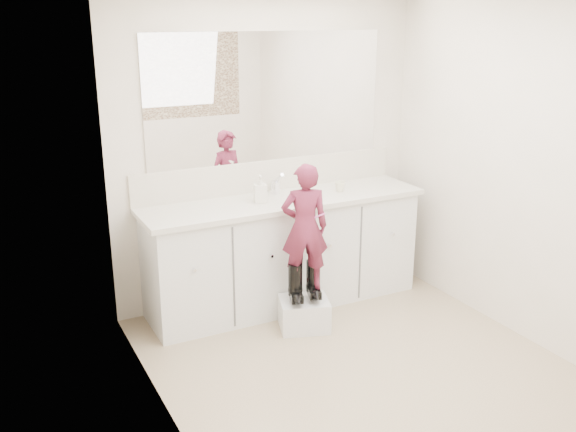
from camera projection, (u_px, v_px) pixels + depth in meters
floor at (367, 372)px, 4.24m from camera, size 3.00×3.00×0.00m
wall_back at (268, 152)px, 5.15m from camera, size 2.60×0.00×2.60m
wall_left at (166, 230)px, 3.31m from camera, size 0.00×3.00×3.00m
wall_right at (530, 175)px, 4.44m from camera, size 0.00×3.00×3.00m
vanity_cabinet at (284, 253)px, 5.15m from camera, size 2.20×0.55×0.85m
countertop at (285, 201)px, 5.00m from camera, size 2.28×0.58×0.04m
backsplash at (269, 175)px, 5.19m from camera, size 2.28×0.03×0.25m
mirror at (268, 97)px, 5.01m from camera, size 2.00×0.02×1.00m
faucet at (275, 187)px, 5.12m from camera, size 0.08×0.08×0.10m
cup at (340, 187)px, 5.18m from camera, size 0.11×0.11×0.08m
soap_bottle at (260, 189)px, 4.87m from camera, size 0.12×0.12×0.21m
step_stool at (304, 314)px, 4.81m from camera, size 0.44×0.40×0.23m
boot_left at (295, 283)px, 4.70m from camera, size 0.17×0.22×0.30m
boot_right at (313, 279)px, 4.76m from camera, size 0.17×0.22×0.30m
toddler at (305, 227)px, 4.60m from camera, size 0.40×0.32×0.94m
toothbrush at (316, 217)px, 4.57m from camera, size 0.13×0.05×0.06m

